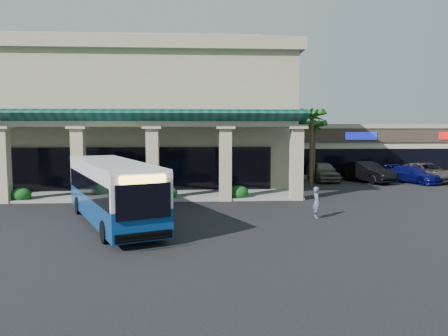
{
  "coord_description": "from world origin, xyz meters",
  "views": [
    {
      "loc": [
        -0.33,
        -21.88,
        4.58
      ],
      "look_at": [
        1.32,
        3.65,
        2.2
      ],
      "focal_mm": 35.0,
      "sensor_mm": 36.0,
      "label": 1
    }
  ],
  "objects": [
    {
      "name": "broadleaf_tree",
      "position": [
        7.5,
        19.0,
        2.41
      ],
      "size": [
        2.6,
        2.6,
        4.81
      ],
      "primitive_type": null,
      "color": "#104613",
      "rests_on": "ground"
    },
    {
      "name": "palm_1",
      "position": [
        9.5,
        14.0,
        2.9
      ],
      "size": [
        2.4,
        2.4,
        5.8
      ],
      "primitive_type": null,
      "color": "#1C5717",
      "rests_on": "ground"
    },
    {
      "name": "main_building",
      "position": [
        -8.0,
        16.0,
        5.67
      ],
      "size": [
        30.8,
        14.8,
        11.35
      ],
      "primitive_type": null,
      "color": "tan",
      "rests_on": "ground"
    },
    {
      "name": "strip_mall",
      "position": [
        18.0,
        24.0,
        2.45
      ],
      "size": [
        22.5,
        12.5,
        4.9
      ],
      "primitive_type": null,
      "color": "beige",
      "rests_on": "ground"
    },
    {
      "name": "car_gray",
      "position": [
        19.21,
        13.87,
        0.78
      ],
      "size": [
        3.74,
        6.04,
        1.56
      ],
      "primitive_type": "imported",
      "rotation": [
        0.0,
        0.0,
        0.22
      ],
      "color": "#454648",
      "rests_on": "ground"
    },
    {
      "name": "ground",
      "position": [
        0.0,
        0.0,
        0.0
      ],
      "size": [
        110.0,
        110.0,
        0.0
      ],
      "primitive_type": "plane",
      "color": "black"
    },
    {
      "name": "palm_0",
      "position": [
        8.5,
        11.0,
        3.3
      ],
      "size": [
        2.4,
        2.4,
        6.6
      ],
      "primitive_type": null,
      "color": "#1C5717",
      "rests_on": "ground"
    },
    {
      "name": "car_silver",
      "position": [
        10.53,
        14.7,
        0.84
      ],
      "size": [
        2.0,
        4.93,
        1.68
      ],
      "primitive_type": "imported",
      "rotation": [
        0.0,
        0.0,
        -0.0
      ],
      "color": "#615B4E",
      "rests_on": "ground"
    },
    {
      "name": "transit_bus",
      "position": [
        -4.31,
        -1.0,
        1.49
      ],
      "size": [
        6.5,
        10.75,
        2.97
      ],
      "primitive_type": null,
      "rotation": [
        0.0,
        0.0,
        0.41
      ],
      "color": "navy",
      "rests_on": "ground"
    },
    {
      "name": "pedestrian",
      "position": [
        5.75,
        -0.42,
        0.8
      ],
      "size": [
        0.4,
        0.59,
        1.6
      ],
      "primitive_type": "imported",
      "rotation": [
        0.0,
        0.0,
        1.6
      ],
      "color": "slate",
      "rests_on": "ground"
    },
    {
      "name": "car_white",
      "position": [
        13.95,
        13.68,
        0.86
      ],
      "size": [
        3.72,
        5.52,
        1.72
      ],
      "primitive_type": "imported",
      "rotation": [
        0.0,
        0.0,
        0.4
      ],
      "color": "black",
      "rests_on": "ground"
    },
    {
      "name": "arcade",
      "position": [
        -8.0,
        6.8,
        2.85
      ],
      "size": [
        30.0,
        6.2,
        5.7
      ],
      "primitive_type": null,
      "color": "#0A4035",
      "rests_on": "ground"
    },
    {
      "name": "car_red",
      "position": [
        17.67,
        13.01,
        0.7
      ],
      "size": [
        3.77,
        5.23,
        1.41
      ],
      "primitive_type": "imported",
      "rotation": [
        0.0,
        0.0,
        0.42
      ],
      "color": "#090B56",
      "rests_on": "ground"
    }
  ]
}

